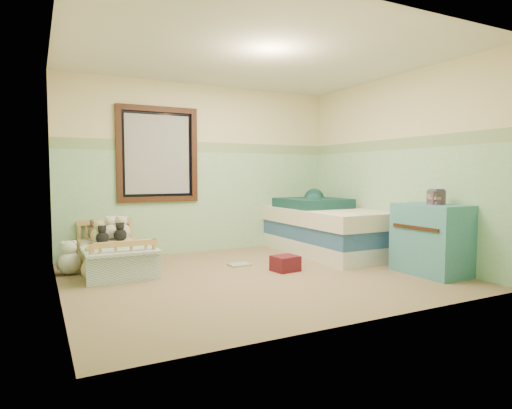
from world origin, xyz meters
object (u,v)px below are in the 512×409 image
plush_floor_tan (94,269)px  dresser (431,239)px  toddler_bed_frame (114,262)px  red_pillow (285,263)px  twin_bed_frame (327,246)px  floor_book (239,265)px  plush_floor_cream (69,263)px

plush_floor_tan → dresser: dresser is taller
toddler_bed_frame → red_pillow: 2.10m
plush_floor_tan → red_pillow: bearing=-13.9°
dresser → red_pillow: size_ratio=2.77×
dresser → red_pillow: dresser is taller
twin_bed_frame → floor_book: twin_bed_frame is taller
toddler_bed_frame → floor_book: toddler_bed_frame is taller
dresser → floor_book: dresser is taller
red_pillow → toddler_bed_frame: bearing=151.3°
toddler_bed_frame → plush_floor_tan: bearing=-120.8°
toddler_bed_frame → plush_floor_tan: size_ratio=5.51×
twin_bed_frame → dresser: size_ratio=2.56×
plush_floor_tan → plush_floor_cream: bearing=115.2°
plush_floor_cream → toddler_bed_frame: bearing=2.5°
plush_floor_tan → red_pillow: 2.19m
red_pillow → twin_bed_frame: bearing=32.8°
dresser → red_pillow: bearing=148.0°
toddler_bed_frame → twin_bed_frame: size_ratio=0.68×
plush_floor_cream → plush_floor_tan: bearing=-64.8°
toddler_bed_frame → red_pillow: size_ratio=4.85×
plush_floor_cream → red_pillow: 2.54m
dresser → floor_book: (-1.81, 1.43, -0.40)m
twin_bed_frame → floor_book: (-1.53, -0.22, -0.10)m
plush_floor_cream → dresser: dresser is taller
plush_floor_cream → floor_book: plush_floor_cream is taller
plush_floor_tan → twin_bed_frame: plush_floor_tan is taller
toddler_bed_frame → dresser: 3.81m
twin_bed_frame → red_pillow: bearing=-147.2°
twin_bed_frame → red_pillow: twin_bed_frame is taller
red_pillow → plush_floor_cream: bearing=157.1°
toddler_bed_frame → plush_floor_cream: size_ratio=5.32×
toddler_bed_frame → twin_bed_frame: 3.01m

